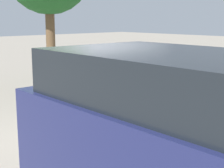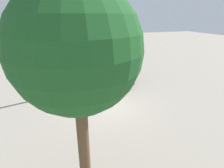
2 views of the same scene
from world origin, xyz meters
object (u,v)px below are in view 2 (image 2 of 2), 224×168
(lamp_post, at_px, (71,66))
(parking_meter_far, at_px, (79,59))
(fire_hydrant, at_px, (82,70))
(parking_meter_near, at_px, (97,87))
(parked_van, at_px, (111,66))
(street_tree, at_px, (77,51))

(lamp_post, bearing_deg, parking_meter_far, -13.63)
(fire_hydrant, bearing_deg, parking_meter_far, -1.53)
(parking_meter_near, relative_size, parking_meter_far, 1.03)
(parked_van, bearing_deg, lamp_post, 111.77)
(parked_van, distance_m, fire_hydrant, 3.32)
(lamp_post, bearing_deg, parking_meter_near, -152.27)
(lamp_post, bearing_deg, parked_van, -69.52)
(lamp_post, bearing_deg, fire_hydrant, -17.95)
(street_tree, relative_size, fire_hydrant, 7.81)
(parking_meter_near, xyz_separation_m, fire_hydrant, (5.96, -0.04, -0.67))
(lamp_post, bearing_deg, street_tree, 176.51)
(parking_meter_far, relative_size, lamp_post, 0.27)
(parking_meter_far, bearing_deg, lamp_post, 154.85)
(street_tree, bearing_deg, parked_van, -22.99)
(parking_meter_near, bearing_deg, lamp_post, 16.21)
(parking_meter_near, height_order, lamp_post, lamp_post)
(parking_meter_near, height_order, parked_van, parked_van)
(street_tree, bearing_deg, fire_hydrant, -8.52)
(parking_meter_far, bearing_deg, parked_van, -165.73)
(parking_meter_near, distance_m, fire_hydrant, 5.99)
(parking_meter_far, xyz_separation_m, parked_van, (-3.96, -1.91, 0.21))
(parking_meter_near, height_order, fire_hydrant, parking_meter_near)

